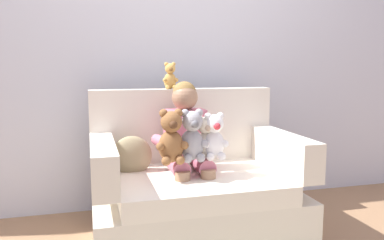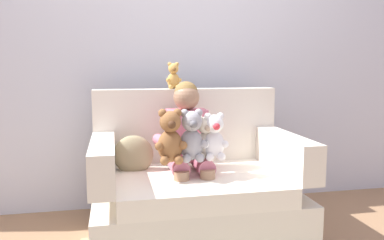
{
  "view_description": "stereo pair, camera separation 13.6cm",
  "coord_description": "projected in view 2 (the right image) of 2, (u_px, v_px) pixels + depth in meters",
  "views": [
    {
      "loc": [
        -0.64,
        -2.3,
        1.1
      ],
      "look_at": [
        -0.04,
        -0.05,
        0.78
      ],
      "focal_mm": 36.05,
      "sensor_mm": 36.0,
      "label": 1
    },
    {
      "loc": [
        -0.51,
        -2.33,
        1.1
      ],
      "look_at": [
        -0.04,
        -0.05,
        0.78
      ],
      "focal_mm": 36.05,
      "sensor_mm": 36.0,
      "label": 2
    }
  ],
  "objects": [
    {
      "name": "ground_plane",
      "position": [
        196.0,
        237.0,
        2.52
      ],
      "size": [
        8.0,
        8.0,
        0.0
      ],
      "primitive_type": "plane",
      "color": "#936D4C"
    },
    {
      "name": "back_wall",
      "position": [
        177.0,
        41.0,
        3.02
      ],
      "size": [
        6.0,
        0.1,
        2.6
      ],
      "primitive_type": "cube",
      "color": "silver",
      "rests_on": "ground"
    },
    {
      "name": "armchair",
      "position": [
        195.0,
        189.0,
        2.51
      ],
      "size": [
        1.3,
        0.87,
        0.95
      ],
      "color": "silver",
      "rests_on": "ground"
    },
    {
      "name": "seated_child",
      "position": [
        188.0,
        139.0,
        2.48
      ],
      "size": [
        0.45,
        0.39,
        0.82
      ],
      "rotation": [
        0.0,
        0.0,
        -0.06
      ],
      "color": "#C66B7F",
      "rests_on": "armchair"
    },
    {
      "name": "plush_cream",
      "position": [
        206.0,
        138.0,
        2.37
      ],
      "size": [
        0.16,
        0.13,
        0.27
      ],
      "rotation": [
        0.0,
        0.0,
        0.36
      ],
      "color": "silver",
      "rests_on": "armchair"
    },
    {
      "name": "plush_grey",
      "position": [
        192.0,
        137.0,
        2.31
      ],
      "size": [
        0.19,
        0.15,
        0.32
      ],
      "rotation": [
        0.0,
        0.0,
        0.39
      ],
      "color": "#9E9EA3",
      "rests_on": "armchair"
    },
    {
      "name": "plush_brown",
      "position": [
        170.0,
        138.0,
        2.26
      ],
      "size": [
        0.19,
        0.16,
        0.32
      ],
      "rotation": [
        0.0,
        0.0,
        -0.34
      ],
      "color": "brown",
      "rests_on": "armchair"
    },
    {
      "name": "plush_white",
      "position": [
        214.0,
        138.0,
        2.35
      ],
      "size": [
        0.17,
        0.14,
        0.29
      ],
      "rotation": [
        0.0,
        0.0,
        0.24
      ],
      "color": "white",
      "rests_on": "armchair"
    },
    {
      "name": "plush_honey_on_backrest",
      "position": [
        173.0,
        76.0,
        2.7
      ],
      "size": [
        0.11,
        0.09,
        0.19
      ],
      "rotation": [
        0.0,
        0.0,
        0.13
      ],
      "color": "gold",
      "rests_on": "armchair"
    },
    {
      "name": "throw_pillow",
      "position": [
        133.0,
        155.0,
        2.52
      ],
      "size": [
        0.27,
        0.13,
        0.26
      ],
      "primitive_type": "ellipsoid",
      "rotation": [
        0.0,
        0.0,
        -0.05
      ],
      "color": "#998C66",
      "rests_on": "armchair"
    }
  ]
}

